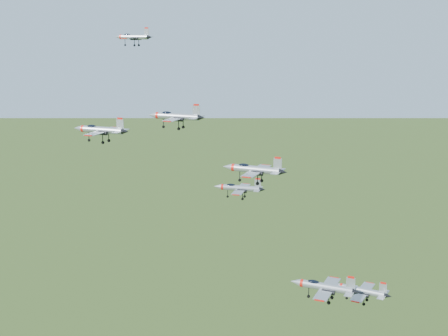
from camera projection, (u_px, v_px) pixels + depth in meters
The scene contains 7 objects.
jet_lead at pixel (133, 37), 148.95m from camera, with size 10.58×8.81×2.83m.
jet_left_high at pixel (175, 116), 124.68m from camera, with size 12.39×10.44×3.33m.
jet_right_high at pixel (100, 130), 112.70m from camera, with size 11.40×9.59×3.06m.
jet_left_low at pixel (239, 188), 127.21m from camera, with size 10.67×9.09×2.91m.
jet_right_low at pixel (254, 169), 110.26m from camera, with size 12.18×10.20×3.26m.
jet_trail at pixel (324, 287), 109.72m from camera, with size 12.76×10.67×3.41m.
jet_extra at pixel (360, 290), 118.15m from camera, with size 11.73×9.70×3.14m.
Camera 1 is at (74.46, -101.12, 146.71)m, focal length 50.00 mm.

